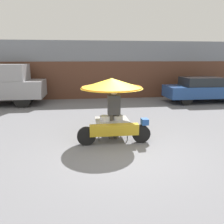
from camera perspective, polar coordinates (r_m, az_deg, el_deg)
name	(u,v)px	position (r m, az deg, el deg)	size (l,w,h in m)	color
ground_plane	(123,149)	(6.21, 2.97, -9.74)	(36.00, 36.00, 0.00)	slate
shopfront_building	(100,70)	(14.71, -3.22, 11.00)	(28.00, 2.06, 3.52)	gray
vendor_motorcycle_cart	(112,92)	(6.70, 0.06, 5.26)	(2.18, 1.92, 1.89)	black
vendor_person	(114,111)	(6.75, 0.50, 0.29)	(0.38, 0.22, 1.61)	#4C473D
parked_car	(203,89)	(13.66, 22.78, 5.51)	(4.47, 1.69, 1.44)	black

